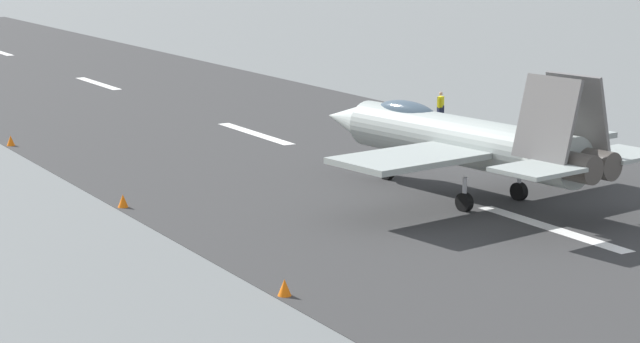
{
  "coord_description": "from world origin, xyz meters",
  "views": [
    {
      "loc": [
        -32.68,
        29.17,
        11.01
      ],
      "look_at": [
        4.16,
        7.52,
        2.2
      ],
      "focal_mm": 65.73,
      "sensor_mm": 36.0,
      "label": 1
    }
  ],
  "objects_px": {
    "crew_person": "(441,106)",
    "marker_cone_near": "(285,288)",
    "marker_cone_mid": "(123,201)",
    "marker_cone_far": "(11,141)",
    "fighter_jet": "(460,139)"
  },
  "relations": [
    {
      "from": "fighter_jet",
      "to": "marker_cone_far",
      "type": "distance_m",
      "value": 25.15
    },
    {
      "from": "fighter_jet",
      "to": "marker_cone_near",
      "type": "xyz_separation_m",
      "value": [
        -8.18,
        12.85,
        -2.22
      ]
    },
    {
      "from": "crew_person",
      "to": "marker_cone_mid",
      "type": "relative_size",
      "value": 3.14
    },
    {
      "from": "marker_cone_mid",
      "to": "marker_cone_near",
      "type": "bearing_deg",
      "value": 180.0
    },
    {
      "from": "marker_cone_near",
      "to": "marker_cone_mid",
      "type": "relative_size",
      "value": 1.0
    },
    {
      "from": "crew_person",
      "to": "marker_cone_mid",
      "type": "xyz_separation_m",
      "value": [
        -11.4,
        24.21,
        -0.59
      ]
    },
    {
      "from": "marker_cone_mid",
      "to": "marker_cone_far",
      "type": "xyz_separation_m",
      "value": [
        16.07,
        0.0,
        0.0
      ]
    },
    {
      "from": "fighter_jet",
      "to": "crew_person",
      "type": "bearing_deg",
      "value": -34.01
    },
    {
      "from": "crew_person",
      "to": "marker_cone_near",
      "type": "xyz_separation_m",
      "value": [
        -25.01,
        24.21,
        -0.59
      ]
    },
    {
      "from": "fighter_jet",
      "to": "marker_cone_far",
      "type": "xyz_separation_m",
      "value": [
        21.5,
        12.85,
        -2.22
      ]
    },
    {
      "from": "marker_cone_near",
      "to": "marker_cone_far",
      "type": "distance_m",
      "value": 29.68
    },
    {
      "from": "marker_cone_near",
      "to": "marker_cone_mid",
      "type": "xyz_separation_m",
      "value": [
        13.61,
        0.0,
        0.0
      ]
    },
    {
      "from": "fighter_jet",
      "to": "marker_cone_far",
      "type": "relative_size",
      "value": 30.54
    },
    {
      "from": "fighter_jet",
      "to": "crew_person",
      "type": "height_order",
      "value": "fighter_jet"
    },
    {
      "from": "marker_cone_mid",
      "to": "marker_cone_far",
      "type": "relative_size",
      "value": 1.0
    }
  ]
}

